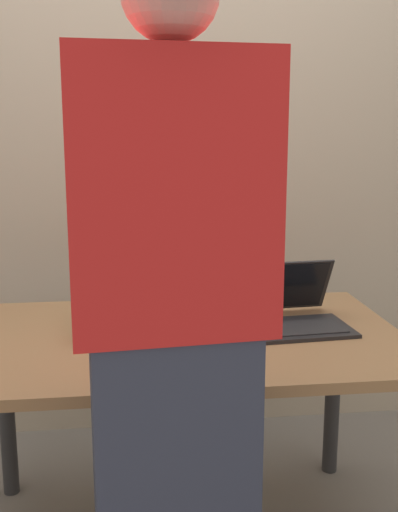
{
  "coord_description": "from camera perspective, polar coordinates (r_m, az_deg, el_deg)",
  "views": [
    {
      "loc": [
        -0.18,
        -1.85,
        1.37
      ],
      "look_at": [
        0.05,
        0.0,
        0.98
      ],
      "focal_mm": 43.47,
      "sensor_mm": 36.0,
      "label": 1
    }
  ],
  "objects": [
    {
      "name": "laptop",
      "position": [
        2.06,
        8.46,
        -5.07
      ],
      "size": [
        0.36,
        0.35,
        0.2
      ],
      "color": "black",
      "rests_on": "desk"
    },
    {
      "name": "beer_bottle_dark",
      "position": [
        2.04,
        -9.6,
        -3.39
      ],
      "size": [
        0.07,
        0.07,
        0.29
      ],
      "color": "#333333",
      "rests_on": "desk"
    },
    {
      "name": "beer_bottle_brown",
      "position": [
        2.11,
        -5.14,
        -2.12
      ],
      "size": [
        0.06,
        0.06,
        0.34
      ],
      "color": "#472B14",
      "rests_on": "desk"
    },
    {
      "name": "desk",
      "position": [
        1.99,
        -1.43,
        -9.69
      ],
      "size": [
        1.38,
        0.85,
        0.73
      ],
      "color": "olive",
      "rests_on": "ground"
    },
    {
      "name": "person_figure",
      "position": [
        1.35,
        -2.37,
        -8.9
      ],
      "size": [
        0.44,
        0.29,
        1.75
      ],
      "color": "#2D3347",
      "rests_on": "ground"
    },
    {
      "name": "back_wall",
      "position": [
        2.75,
        -3.36,
        10.3
      ],
      "size": [
        6.0,
        0.1,
        2.6
      ],
      "primitive_type": "cube",
      "color": "tan",
      "rests_on": "ground"
    },
    {
      "name": "coffee_mug",
      "position": [
        1.92,
        -9.72,
        -6.11
      ],
      "size": [
        0.12,
        0.09,
        0.1
      ],
      "color": "#BF4C33",
      "rests_on": "desk"
    },
    {
      "name": "beer_bottle_amber",
      "position": [
        2.03,
        -5.62,
        -3.11
      ],
      "size": [
        0.06,
        0.06,
        0.29
      ],
      "color": "#1E5123",
      "rests_on": "desk"
    }
  ]
}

